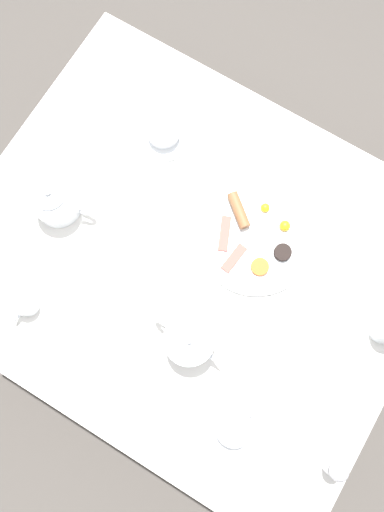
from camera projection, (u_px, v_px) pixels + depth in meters
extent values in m
plane|color=#4C4742|center=(192.00, 295.00, 2.05)|extent=(8.00, 8.00, 0.00)
cube|color=silver|center=(192.00, 259.00, 1.33)|extent=(1.01, 1.20, 0.03)
cylinder|color=brown|center=(127.00, 101.00, 1.84)|extent=(0.04, 0.04, 0.72)
cylinder|color=brown|center=(269.00, 494.00, 1.56)|extent=(0.04, 0.04, 0.72)
cylinder|color=white|center=(255.00, 238.00, 1.32)|extent=(0.31, 0.31, 0.01)
cylinder|color=white|center=(284.00, 227.00, 1.32)|extent=(0.07, 0.07, 0.00)
sphere|color=yellow|center=(285.00, 226.00, 1.31)|extent=(0.03, 0.03, 0.03)
cylinder|color=white|center=(265.00, 209.00, 1.33)|extent=(0.06, 0.06, 0.00)
sphere|color=yellow|center=(265.00, 208.00, 1.32)|extent=(0.02, 0.02, 0.02)
cylinder|color=brown|center=(239.00, 210.00, 1.31)|extent=(0.08, 0.09, 0.03)
cube|color=#B74C42|center=(225.00, 233.00, 1.31)|extent=(0.10, 0.06, 0.01)
cube|color=#B74C42|center=(234.00, 258.00, 1.30)|extent=(0.09, 0.04, 0.01)
cylinder|color=#D16023|center=(260.00, 267.00, 1.29)|extent=(0.05, 0.05, 0.01)
cylinder|color=black|center=(283.00, 252.00, 1.30)|extent=(0.05, 0.05, 0.02)
cylinder|color=white|center=(54.00, 201.00, 1.29)|extent=(0.12, 0.12, 0.10)
cylinder|color=white|center=(48.00, 193.00, 1.24)|extent=(0.09, 0.09, 0.01)
sphere|color=white|center=(47.00, 192.00, 1.23)|extent=(0.02, 0.02, 0.02)
cone|color=white|center=(25.00, 191.00, 1.29)|extent=(0.03, 0.06, 0.05)
torus|color=white|center=(78.00, 208.00, 1.29)|extent=(0.03, 0.08, 0.08)
cylinder|color=white|center=(189.00, 341.00, 1.22)|extent=(0.12, 0.12, 0.10)
cylinder|color=white|center=(189.00, 340.00, 1.16)|extent=(0.09, 0.09, 0.01)
sphere|color=white|center=(189.00, 340.00, 1.15)|extent=(0.02, 0.02, 0.02)
cone|color=white|center=(216.00, 360.00, 1.20)|extent=(0.02, 0.06, 0.05)
torus|color=white|center=(167.00, 326.00, 1.23)|extent=(0.02, 0.08, 0.08)
cylinder|color=white|center=(232.00, 426.00, 1.22)|extent=(0.16, 0.16, 0.01)
cylinder|color=white|center=(233.00, 428.00, 1.20)|extent=(0.09, 0.09, 0.05)
cylinder|color=brown|center=(233.00, 427.00, 1.20)|extent=(0.08, 0.08, 0.04)
torus|color=white|center=(248.00, 415.00, 1.20)|extent=(0.04, 0.02, 0.04)
cylinder|color=white|center=(164.00, 136.00, 1.38)|extent=(0.16, 0.16, 0.01)
cylinder|color=white|center=(163.00, 131.00, 1.36)|extent=(0.09, 0.09, 0.05)
cylinder|color=brown|center=(163.00, 132.00, 1.36)|extent=(0.08, 0.08, 0.04)
torus|color=white|center=(169.00, 116.00, 1.36)|extent=(0.04, 0.01, 0.04)
cylinder|color=white|center=(25.00, 303.00, 1.26)|extent=(0.06, 0.06, 0.06)
torus|color=white|center=(17.00, 315.00, 1.25)|extent=(0.04, 0.01, 0.04)
cylinder|color=#BCBCC1|center=(333.00, 467.00, 1.18)|extent=(0.04, 0.04, 0.07)
sphere|color=#BCBCC1|center=(339.00, 472.00, 1.13)|extent=(0.04, 0.04, 0.04)
cube|color=white|center=(111.00, 99.00, 1.41)|extent=(0.16, 0.15, 0.01)
cube|color=silver|center=(341.00, 192.00, 1.35)|extent=(0.04, 0.17, 0.00)
cube|color=silver|center=(315.00, 369.00, 1.25)|extent=(0.06, 0.21, 0.00)
cube|color=silver|center=(64.00, 358.00, 1.26)|extent=(0.08, 0.14, 0.00)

